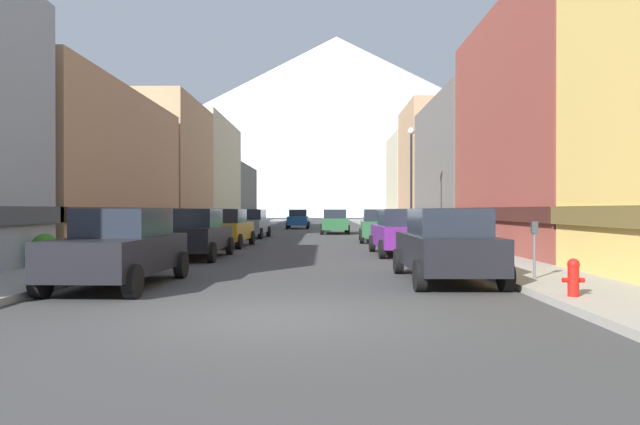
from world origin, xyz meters
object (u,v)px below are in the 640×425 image
object	(u,v)px
parking_meter_near	(534,241)
pedestrian_0	(187,227)
car_left_2	(227,228)
trash_bin_right	(480,241)
car_driving_0	(298,219)
car_driving_1	(335,221)
car_left_0	(121,247)
car_left_1	(196,233)
potted_plant_1	(457,235)
fire_hydrant_near	(573,276)
car_right_2	(378,225)
car_right_0	(446,245)
car_right_1	(401,232)
car_left_3	(250,223)
streetlamp_right	(411,167)
potted_plant_2	(45,248)
potted_plant_0	(158,235)

from	to	relation	value
parking_meter_near	pedestrian_0	world-z (taller)	pedestrian_0
car_left_2	trash_bin_right	size ratio (longest dim) A/B	4.56
car_driving_0	car_driving_1	size ratio (longest dim) A/B	1.00
car_left_0	parking_meter_near	world-z (taller)	car_left_0
car_driving_0	parking_meter_near	distance (m)	39.12
car_left_1	potted_plant_1	distance (m)	12.24
fire_hydrant_near	pedestrian_0	bearing A→B (deg)	122.87
car_left_2	fire_hydrant_near	bearing A→B (deg)	-59.69
car_left_0	car_right_2	bearing A→B (deg)	66.54
car_left_0	car_right_0	world-z (taller)	same
car_right_1	car_driving_0	size ratio (longest dim) A/B	1.01
car_left_3	streetlamp_right	world-z (taller)	streetlamp_right
parking_meter_near	pedestrian_0	xyz separation A→B (m)	(-12.00, 15.44, -0.16)
car_left_2	potted_plant_2	world-z (taller)	car_left_2
streetlamp_right	parking_meter_near	bearing A→B (deg)	-88.53
car_left_3	car_right_1	size ratio (longest dim) A/B	1.01
parking_meter_near	streetlamp_right	size ratio (longest dim) A/B	0.23
potted_plant_0	potted_plant_1	bearing A→B (deg)	-1.23
trash_bin_right	pedestrian_0	world-z (taller)	pedestrian_0
fire_hydrant_near	car_driving_1	bearing A→B (deg)	97.32
car_right_1	streetlamp_right	size ratio (longest dim) A/B	0.76
parking_meter_near	car_left_1	bearing A→B (deg)	144.17
car_left_0	potted_plant_2	xyz separation A→B (m)	(-3.20, 2.82, -0.22)
car_left_3	fire_hydrant_near	bearing A→B (deg)	-69.07
car_left_3	potted_plant_2	bearing A→B (deg)	-99.55
car_left_2	parking_meter_near	size ratio (longest dim) A/B	3.36
fire_hydrant_near	potted_plant_1	size ratio (longest dim) A/B	0.81
car_driving_0	fire_hydrant_near	world-z (taller)	car_driving_0
trash_bin_right	potted_plant_0	world-z (taller)	trash_bin_right
car_right_2	trash_bin_right	size ratio (longest dim) A/B	4.58
car_left_1	car_driving_1	distance (m)	21.12
car_left_0	car_driving_1	distance (m)	28.18
fire_hydrant_near	streetlamp_right	size ratio (longest dim) A/B	0.12
car_right_1	fire_hydrant_near	distance (m)	11.18
car_right_2	pedestrian_0	xyz separation A→B (m)	(-10.05, -1.71, -0.05)
car_left_1	potted_plant_1	xyz separation A→B (m)	(10.80, 5.76, -0.30)
parking_meter_near	car_driving_0	bearing A→B (deg)	100.83
car_right_0	car_right_1	bearing A→B (deg)	89.99
car_left_2	car_right_2	world-z (taller)	same
potted_plant_1	car_left_3	bearing A→B (deg)	140.66
fire_hydrant_near	trash_bin_right	world-z (taller)	trash_bin_right
car_right_2	car_driving_1	world-z (taller)	same
car_driving_1	car_left_0	bearing A→B (deg)	-101.04
car_left_3	car_right_1	bearing A→B (deg)	-59.92
car_right_0	fire_hydrant_near	size ratio (longest dim) A/B	6.26
trash_bin_right	potted_plant_2	size ratio (longest dim) A/B	1.04
car_left_0	parking_meter_near	size ratio (longest dim) A/B	3.34
car_right_0	car_driving_1	xyz separation A→B (m)	(-2.20, 26.80, 0.00)
car_left_3	car_left_2	bearing A→B (deg)	-90.04
parking_meter_near	potted_plant_2	xyz separation A→B (m)	(-12.75, 2.46, -0.33)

